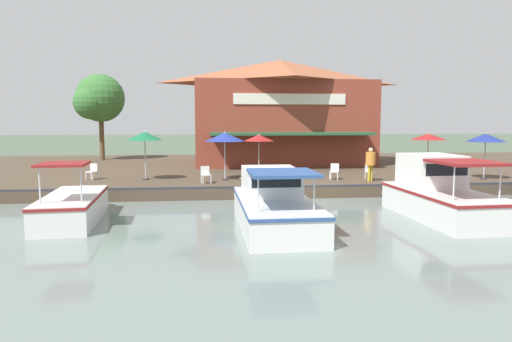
# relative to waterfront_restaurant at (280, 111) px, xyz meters

# --- Properties ---
(ground_plane) EXTENTS (220.00, 220.00, 0.00)m
(ground_plane) POSITION_rel_waterfront_restaurant_xyz_m (13.28, -1.30, -4.47)
(ground_plane) COLOR #4C5B47
(quay_deck) EXTENTS (22.00, 56.00, 0.60)m
(quay_deck) POSITION_rel_waterfront_restaurant_xyz_m (2.28, -1.30, -4.17)
(quay_deck) COLOR #4C3D2D
(quay_deck) RESTS_ON ground
(quay_edge_fender) EXTENTS (0.20, 50.40, 0.10)m
(quay_edge_fender) POSITION_rel_waterfront_restaurant_xyz_m (13.18, -1.30, -3.82)
(quay_edge_fender) COLOR #2D2D33
(quay_edge_fender) RESTS_ON quay_deck
(waterfront_restaurant) EXTENTS (10.81, 12.95, 7.62)m
(waterfront_restaurant) POSITION_rel_waterfront_restaurant_xyz_m (0.00, 0.00, 0.00)
(waterfront_restaurant) COLOR brown
(waterfront_restaurant) RESTS_ON quay_deck
(patio_umbrella_mid_patio_right) EXTENTS (1.99, 1.99, 2.49)m
(patio_umbrella_mid_patio_right) POSITION_rel_waterfront_restaurant_xyz_m (11.15, 9.37, -1.65)
(patio_umbrella_mid_patio_right) COLOR #B7B7B7
(patio_umbrella_mid_patio_right) RESTS_ON quay_deck
(patio_umbrella_back_row) EXTENTS (2.02, 2.02, 2.43)m
(patio_umbrella_back_row) POSITION_rel_waterfront_restaurant_xyz_m (8.86, 7.32, -1.67)
(patio_umbrella_back_row) COLOR #B7B7B7
(patio_umbrella_back_row) RESTS_ON quay_deck
(patio_umbrella_by_entrance) EXTENTS (2.06, 2.06, 2.55)m
(patio_umbrella_by_entrance) POSITION_rel_waterfront_restaurant_xyz_m (10.12, -4.47, -1.60)
(patio_umbrella_by_entrance) COLOR #B7B7B7
(patio_umbrella_by_entrance) RESTS_ON quay_deck
(patio_umbrella_mid_patio_left) EXTENTS (1.85, 1.85, 2.59)m
(patio_umbrella_mid_patio_left) POSITION_rel_waterfront_restaurant_xyz_m (9.52, -8.66, -1.56)
(patio_umbrella_mid_patio_left) COLOR #B7B7B7
(patio_umbrella_mid_patio_left) RESTS_ON quay_deck
(patio_umbrella_near_quay_edge) EXTENTS (1.74, 1.74, 2.37)m
(patio_umbrella_near_quay_edge) POSITION_rel_waterfront_restaurant_xyz_m (8.10, -2.45, -1.74)
(patio_umbrella_near_quay_edge) COLOR #B7B7B7
(patio_umbrella_near_quay_edge) RESTS_ON quay_deck
(cafe_chair_under_first_umbrella) EXTENTS (0.52, 0.52, 0.85)m
(cafe_chair_under_first_umbrella) POSITION_rel_waterfront_restaurant_xyz_m (10.72, 3.21, -3.40)
(cafe_chair_under_first_umbrella) COLOR white
(cafe_chair_under_first_umbrella) RESTS_ON quay_deck
(cafe_chair_facing_river) EXTENTS (0.58, 0.58, 0.85)m
(cafe_chair_facing_river) POSITION_rel_waterfront_restaurant_xyz_m (9.20, -11.48, -3.40)
(cafe_chair_facing_river) COLOR white
(cafe_chair_facing_river) RESTS_ON quay_deck
(cafe_chair_back_row_seat) EXTENTS (0.56, 0.56, 0.85)m
(cafe_chair_back_row_seat) POSITION_rel_waterfront_restaurant_xyz_m (11.99, 6.50, -3.40)
(cafe_chair_back_row_seat) COLOR white
(cafe_chair_back_row_seat) RESTS_ON quay_deck
(cafe_chair_beside_entrance) EXTENTS (0.56, 0.56, 0.85)m
(cafe_chair_beside_entrance) POSITION_rel_waterfront_restaurant_xyz_m (9.89, 6.64, -3.40)
(cafe_chair_beside_entrance) COLOR white
(cafe_chair_beside_entrance) RESTS_ON quay_deck
(cafe_chair_mid_patio) EXTENTS (0.53, 0.53, 0.85)m
(cafe_chair_mid_patio) POSITION_rel_waterfront_restaurant_xyz_m (11.24, -5.48, -3.40)
(cafe_chair_mid_patio) COLOR white
(cafe_chair_mid_patio) RESTS_ON quay_deck
(cafe_chair_far_corner_seat) EXTENTS (0.58, 0.58, 0.85)m
(cafe_chair_far_corner_seat) POSITION_rel_waterfront_restaurant_xyz_m (10.49, 1.34, -3.40)
(cafe_chair_far_corner_seat) COLOR white
(cafe_chair_far_corner_seat) RESTS_ON quay_deck
(person_at_quay_edge) EXTENTS (0.49, 0.49, 1.74)m
(person_at_quay_edge) POSITION_rel_waterfront_restaurant_xyz_m (11.40, 2.98, -2.77)
(person_at_quay_edge) COLOR gold
(person_at_quay_edge) RESTS_ON quay_deck
(motorboat_second_along) EXTENTS (7.19, 2.49, 2.08)m
(motorboat_second_along) POSITION_rel_waterfront_restaurant_xyz_m (18.20, -3.09, -3.67)
(motorboat_second_along) COLOR white
(motorboat_second_along) RESTS_ON river_water
(motorboat_outer_channel) EXTENTS (5.93, 2.23, 2.24)m
(motorboat_outer_channel) POSITION_rel_waterfront_restaurant_xyz_m (16.73, -10.26, -3.85)
(motorboat_outer_channel) COLOR silver
(motorboat_outer_channel) RESTS_ON river_water
(motorboat_mid_row) EXTENTS (6.63, 2.58, 2.33)m
(motorboat_mid_row) POSITION_rel_waterfront_restaurant_xyz_m (17.52, 3.29, -3.57)
(motorboat_mid_row) COLOR white
(motorboat_mid_row) RESTS_ON river_water
(tree_downstream_bank) EXTENTS (3.99, 3.80, 6.84)m
(tree_downstream_bank) POSITION_rel_waterfront_restaurant_xyz_m (-3.57, -14.01, 0.95)
(tree_downstream_bank) COLOR brown
(tree_downstream_bank) RESTS_ON quay_deck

